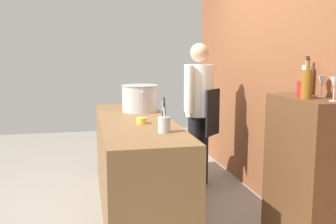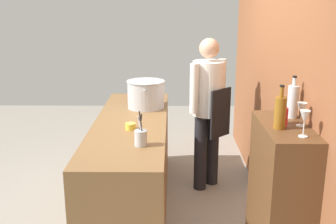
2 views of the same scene
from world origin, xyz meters
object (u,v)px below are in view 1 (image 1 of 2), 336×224
(butter_jar, at_px, (141,121))
(wine_glass_wide, at_px, (334,83))
(wine_bottle_clear, at_px, (306,79))
(spice_tin_red, at_px, (303,89))
(chef, at_px, (199,105))
(stockpot_large, at_px, (140,98))
(wine_glass_short, at_px, (322,82))
(utensil_crock, at_px, (164,124))
(wine_bottle_amber, at_px, (307,83))

(butter_jar, relative_size, wine_glass_wide, 0.56)
(wine_bottle_clear, xyz_separation_m, spice_tin_red, (0.16, -0.12, -0.06))
(spice_tin_red, bearing_deg, butter_jar, -126.18)
(wine_glass_wide, relative_size, spice_tin_red, 1.40)
(chef, relative_size, stockpot_large, 3.53)
(wine_glass_short, bearing_deg, spice_tin_red, -111.14)
(chef, distance_m, wine_glass_short, 1.70)
(utensil_crock, xyz_separation_m, butter_jar, (-0.43, -0.13, -0.04))
(utensil_crock, height_order, wine_glass_wide, wine_glass_wide)
(utensil_crock, xyz_separation_m, wine_glass_short, (0.45, 1.13, 0.36))
(chef, height_order, stockpot_large, chef)
(wine_glass_wide, bearing_deg, wine_bottle_amber, -147.41)
(stockpot_large, relative_size, wine_glass_wide, 2.72)
(wine_bottle_clear, bearing_deg, utensil_crock, -102.03)
(utensil_crock, xyz_separation_m, wine_bottle_clear, (0.24, 1.13, 0.37))
(stockpot_large, height_order, wine_bottle_amber, wine_bottle_amber)
(utensil_crock, relative_size, wine_glass_wide, 1.72)
(butter_jar, bearing_deg, stockpot_large, 172.91)
(butter_jar, bearing_deg, wine_bottle_amber, 49.82)
(chef, bearing_deg, utensil_crock, -163.48)
(wine_bottle_clear, bearing_deg, stockpot_large, -140.98)
(wine_bottle_amber, bearing_deg, wine_glass_short, 107.71)
(wine_glass_wide, distance_m, spice_tin_red, 0.29)
(stockpot_large, height_order, spice_tin_red, spice_tin_red)
(stockpot_large, bearing_deg, wine_bottle_clear, 39.02)
(butter_jar, height_order, wine_glass_wide, wine_glass_wide)
(utensil_crock, bearing_deg, wine_glass_short, 68.33)
(wine_bottle_amber, xyz_separation_m, wine_glass_wide, (0.17, 0.11, 0.01))
(butter_jar, bearing_deg, wine_bottle_clear, 61.96)
(stockpot_large, height_order, wine_glass_short, wine_glass_short)
(stockpot_large, height_order, utensil_crock, same)
(chef, distance_m, wine_bottle_amber, 1.71)
(wine_bottle_amber, distance_m, wine_bottle_clear, 0.30)
(chef, bearing_deg, wine_bottle_clear, -114.41)
(chef, relative_size, wine_glass_short, 10.01)
(wine_bottle_amber, distance_m, wine_glass_wide, 0.20)
(butter_jar, height_order, wine_bottle_clear, wine_bottle_clear)
(butter_jar, xyz_separation_m, wine_glass_short, (0.88, 1.26, 0.40))
(wine_glass_short, relative_size, spice_tin_red, 1.35)
(butter_jar, bearing_deg, wine_glass_wide, 47.73)
(butter_jar, bearing_deg, chef, 132.51)
(butter_jar, relative_size, wine_bottle_clear, 0.31)
(butter_jar, xyz_separation_m, wine_glass_wide, (1.10, 1.21, 0.41))
(chef, xyz_separation_m, wine_glass_short, (1.58, 0.49, 0.36))
(chef, bearing_deg, butter_jar, 178.51)
(stockpot_large, xyz_separation_m, wine_glass_wide, (1.86, 1.11, 0.29))
(chef, bearing_deg, wine_bottle_amber, -122.50)
(chef, bearing_deg, wine_glass_wide, -120.26)
(utensil_crock, bearing_deg, wine_bottle_clear, 77.97)
(butter_jar, distance_m, wine_bottle_amber, 1.49)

